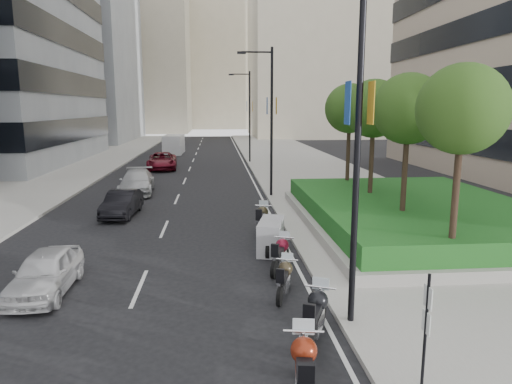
{
  "coord_description": "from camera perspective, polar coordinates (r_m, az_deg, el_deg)",
  "views": [
    {
      "loc": [
        0.95,
        -9.61,
        5.49
      ],
      "look_at": [
        2.58,
        9.17,
        2.0
      ],
      "focal_mm": 32.0,
      "sensor_mm": 36.0,
      "label": 1
    }
  ],
  "objects": [
    {
      "name": "motorcycle_2",
      "position": [
        11.34,
        7.47,
        -15.06
      ],
      "size": [
        1.11,
        2.17,
        1.15
      ],
      "rotation": [
        0.0,
        0.0,
        1.16
      ],
      "color": "black",
      "rests_on": "ground"
    },
    {
      "name": "building_cream_right",
      "position": [
        92.89,
        8.59,
        18.13
      ],
      "size": [
        28.0,
        24.0,
        36.0
      ],
      "primitive_type": "cube",
      "color": "#B7AD93",
      "rests_on": "ground"
    },
    {
      "name": "tree_3",
      "position": [
        26.7,
        11.63,
        10.14
      ],
      "size": [
        2.8,
        2.8,
        6.3
      ],
      "color": "#332319",
      "rests_on": "planter"
    },
    {
      "name": "lamp_post_1",
      "position": [
        27.8,
        1.64,
        9.62
      ],
      "size": [
        2.34,
        0.45,
        9.0
      ],
      "color": "black",
      "rests_on": "ground"
    },
    {
      "name": "building_grey_far",
      "position": [
        83.97,
        -23.2,
        16.19
      ],
      "size": [
        22.0,
        26.0,
        30.0
      ],
      "primitive_type": "cube",
      "color": "gray",
      "rests_on": "ground"
    },
    {
      "name": "building_cream_centre",
      "position": [
        130.31,
        -4.69,
        16.42
      ],
      "size": [
        30.0,
        24.0,
        38.0
      ],
      "primitive_type": "cube",
      "color": "#B7AD93",
      "rests_on": "ground"
    },
    {
      "name": "motorcycle_5",
      "position": [
        17.62,
        1.86,
        -5.54
      ],
      "size": [
        1.29,
        2.2,
        1.25
      ],
      "rotation": [
        0.0,
        0.0,
        1.34
      ],
      "color": "black",
      "rests_on": "ground"
    },
    {
      "name": "lane_centre",
      "position": [
        40.06,
        -8.45,
        2.51
      ],
      "size": [
        0.12,
        100.0,
        0.01
      ],
      "primitive_type": "cube",
      "color": "silver",
      "rests_on": "ground"
    },
    {
      "name": "planter",
      "position": [
        22.2,
        19.28,
        -3.49
      ],
      "size": [
        10.0,
        14.0,
        0.4
      ],
      "primitive_type": "cube",
      "color": "#9C9891",
      "rests_on": "sidewalk_right"
    },
    {
      "name": "motorcycle_4",
      "position": [
        15.7,
        3.08,
        -7.8
      ],
      "size": [
        1.0,
        2.01,
        1.06
      ],
      "rotation": [
        0.0,
        0.0,
        1.18
      ],
      "color": "black",
      "rests_on": "ground"
    },
    {
      "name": "lamp_post_0",
      "position": [
        11.09,
        11.9,
        8.07
      ],
      "size": [
        2.34,
        0.45,
        9.0
      ],
      "color": "black",
      "rests_on": "ground"
    },
    {
      "name": "lamp_post_2",
      "position": [
        45.72,
        -0.99,
        9.96
      ],
      "size": [
        2.34,
        0.45,
        9.0
      ],
      "color": "black",
      "rests_on": "ground"
    },
    {
      "name": "sidewalk_right",
      "position": [
        40.78,
        6.46,
        2.8
      ],
      "size": [
        10.0,
        100.0,
        0.15
      ],
      "primitive_type": "cube",
      "color": "#9E9B93",
      "rests_on": "ground"
    },
    {
      "name": "parking_sign",
      "position": [
        9.44,
        20.46,
        -15.54
      ],
      "size": [
        0.06,
        0.32,
        2.5
      ],
      "color": "black",
      "rests_on": "ground"
    },
    {
      "name": "tree_2",
      "position": [
        22.89,
        14.51,
        10.0
      ],
      "size": [
        2.8,
        2.8,
        6.3
      ],
      "color": "#332319",
      "rests_on": "planter"
    },
    {
      "name": "car_c",
      "position": [
        30.63,
        -14.67,
        1.23
      ],
      "size": [
        2.48,
        5.25,
        1.48
      ],
      "primitive_type": "imported",
      "rotation": [
        0.0,
        0.0,
        0.08
      ],
      "color": "#B1B1B3",
      "rests_on": "ground"
    },
    {
      "name": "motorcycle_1",
      "position": [
        9.18,
        6.02,
        -21.47
      ],
      "size": [
        0.8,
        2.4,
        1.2
      ],
      "rotation": [
        0.0,
        0.0,
        1.41
      ],
      "color": "black",
      "rests_on": "ground"
    },
    {
      "name": "delivery_van",
      "position": [
        56.07,
        -10.24,
        5.79
      ],
      "size": [
        2.28,
        5.44,
        2.24
      ],
      "rotation": [
        0.0,
        0.0,
        -0.05
      ],
      "color": "silver",
      "rests_on": "ground"
    },
    {
      "name": "tree_1",
      "position": [
        19.16,
        18.51,
        9.76
      ],
      "size": [
        2.8,
        2.8,
        6.3
      ],
      "color": "#332319",
      "rests_on": "planter"
    },
    {
      "name": "motorcycle_3",
      "position": [
        13.71,
        3.56,
        -10.76
      ],
      "size": [
        0.84,
        1.92,
        0.99
      ],
      "rotation": [
        0.0,
        0.0,
        1.25
      ],
      "color": "black",
      "rests_on": "ground"
    },
    {
      "name": "sidewalk_left",
      "position": [
        42.02,
        -22.9,
        2.26
      ],
      "size": [
        8.0,
        100.0,
        0.15
      ],
      "primitive_type": "cube",
      "color": "#9E9B93",
      "rests_on": "ground"
    },
    {
      "name": "lane_edge",
      "position": [
        40.08,
        -1.0,
        2.63
      ],
      "size": [
        0.12,
        100.0,
        0.01
      ],
      "primitive_type": "cube",
      "color": "silver",
      "rests_on": "ground"
    },
    {
      "name": "car_a",
      "position": [
        15.23,
        -24.81,
        -9.07
      ],
      "size": [
        1.57,
        3.8,
        1.29
      ],
      "primitive_type": "imported",
      "rotation": [
        0.0,
        0.0,
        0.01
      ],
      "color": "silver",
      "rests_on": "ground"
    },
    {
      "name": "car_b",
      "position": [
        24.41,
        -16.41,
        -1.37
      ],
      "size": [
        1.62,
        4.03,
        1.3
      ],
      "primitive_type": "imported",
      "rotation": [
        0.0,
        0.0,
        -0.06
      ],
      "color": "black",
      "rests_on": "ground"
    },
    {
      "name": "tree_0",
      "position": [
        15.56,
        24.39,
        9.33
      ],
      "size": [
        2.8,
        2.8,
        6.3
      ],
      "color": "#332319",
      "rests_on": "planter"
    },
    {
      "name": "car_d",
      "position": [
        42.12,
        -11.66,
        3.83
      ],
      "size": [
        2.88,
        5.61,
        1.51
      ],
      "primitive_type": "imported",
      "rotation": [
        0.0,
        0.0,
        0.07
      ],
      "color": "maroon",
      "rests_on": "ground"
    },
    {
      "name": "hedge",
      "position": [
        22.07,
        19.37,
        -1.98
      ],
      "size": [
        9.4,
        13.4,
        0.8
      ],
      "primitive_type": "cube",
      "color": "#164F1C",
      "rests_on": "planter"
    },
    {
      "name": "motorcycle_6",
      "position": [
        20.26,
        0.72,
        -3.43
      ],
      "size": [
        0.87,
        2.27,
        1.15
      ],
      "rotation": [
        0.0,
        0.0,
        1.32
      ],
      "color": "black",
      "rests_on": "ground"
    },
    {
      "name": "building_cream_left",
      "position": [
        111.83,
        -15.32,
        16.05
      ],
      "size": [
        26.0,
        24.0,
        34.0
      ],
      "primitive_type": "cube",
      "color": "#B7AD93",
      "rests_on": "ground"
    },
    {
      "name": "ground",
      "position": [
        11.11,
        -9.76,
        -19.3
      ],
      "size": [
        160.0,
        160.0,
        0.0
      ],
      "primitive_type": "plane",
      "color": "black",
      "rests_on": "ground"
    }
  ]
}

